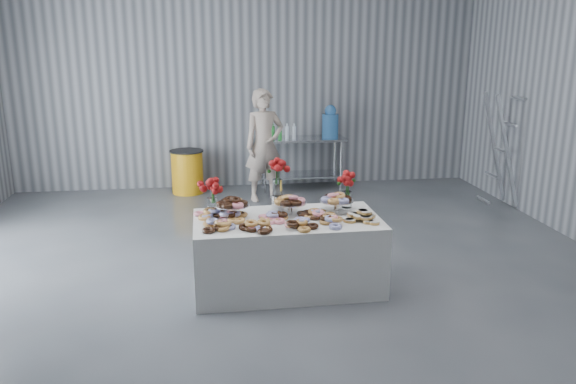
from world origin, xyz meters
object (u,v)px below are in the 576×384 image
Objects in this scene: person at (264,145)px; trash_barrel at (187,172)px; prep_table at (301,154)px; stepladder at (501,150)px; water_jug at (330,123)px; display_table at (287,253)px.

person is 1.49m from trash_barrel.
prep_table is 0.84× the size of stepladder.
water_jug is 2.78m from stepladder.
display_table is at bearing -145.32° from stepladder.
person is at bearing -25.35° from trash_barrel.
display_table is 1.27× the size of prep_table.
trash_barrel is at bearing 163.10° from stepladder.
water_jug is at bearing 148.21° from stepladder.
prep_table is 0.84× the size of person.
stepladder is (4.81, -1.46, 0.52)m from trash_barrel.
person is 2.45× the size of trash_barrel.
person reaches higher than prep_table.
prep_table reaches higher than trash_barrel.
display_table is 3.43× the size of water_jug.
person is at bearing -139.27° from prep_table.
stepladder is (3.55, -0.86, -0.00)m from person.
person reaches higher than stepladder.
stepladder reaches higher than trash_barrel.
water_jug is 0.76× the size of trash_barrel.
prep_table is 2.71× the size of water_jug.
person is 3.65m from stepladder.
water_jug is (1.28, 3.98, 0.77)m from display_table.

